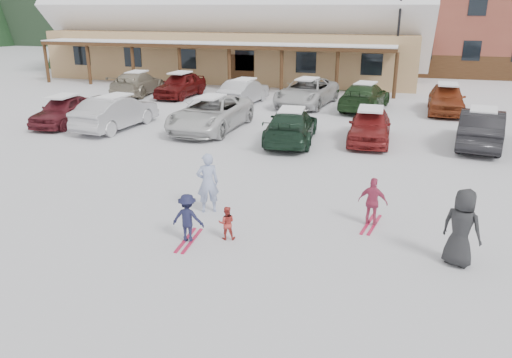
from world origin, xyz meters
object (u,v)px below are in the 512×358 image
(toddler_red, at_px, (227,223))
(parked_car_4, at_px, (370,125))
(parked_car_11, at_px, (365,96))
(lamp_post, at_px, (398,34))
(parked_car_0, at_px, (64,110))
(parked_car_2, at_px, (211,113))
(child_navy, at_px, (188,218))
(parked_car_12, at_px, (446,99))
(day_lodge, at_px, (236,26))
(parked_car_9, at_px, (244,92))
(adult_skier, at_px, (208,183))
(parked_car_3, at_px, (291,126))
(parked_car_10, at_px, (307,92))
(parked_car_8, at_px, (181,85))
(parked_car_7, at_px, (137,83))
(parked_car_1, at_px, (116,112))
(parked_car_5, at_px, (481,128))
(child_magenta, at_px, (373,202))
(bystander_dark, at_px, (462,228))

(toddler_red, distance_m, parked_car_4, 10.84)
(parked_car_11, bearing_deg, lamp_post, -92.79)
(lamp_post, relative_size, parked_car_0, 1.62)
(lamp_post, relative_size, parked_car_2, 1.20)
(child_navy, height_order, parked_car_12, parked_car_12)
(day_lodge, relative_size, parked_car_9, 6.69)
(adult_skier, distance_m, parked_car_11, 16.28)
(child_navy, bearing_deg, parked_car_3, -95.78)
(parked_car_10, xyz_separation_m, parked_car_12, (7.59, -0.04, 0.01))
(parked_car_0, distance_m, parked_car_10, 13.16)
(parked_car_3, xyz_separation_m, parked_car_9, (-4.48, 7.74, 0.02))
(parked_car_8, xyz_separation_m, parked_car_9, (4.55, -1.17, -0.05))
(parked_car_7, relative_size, parked_car_9, 1.17)
(parked_car_10, distance_m, parked_car_11, 3.32)
(adult_skier, distance_m, parked_car_9, 16.25)
(parked_car_1, relative_size, parked_car_5, 1.00)
(parked_car_1, xyz_separation_m, parked_car_10, (7.55, 8.10, -0.01))
(parked_car_9, bearing_deg, parked_car_11, -171.85)
(lamp_post, height_order, parked_car_12, lamp_post)
(child_magenta, relative_size, parked_car_4, 0.31)
(parked_car_12, bearing_deg, parked_car_7, -179.88)
(bystander_dark, relative_size, parked_car_4, 0.42)
(parked_car_4, height_order, parked_car_5, parked_car_5)
(bystander_dark, xyz_separation_m, parked_car_2, (-9.86, 10.50, -0.12))
(parked_car_2, bearing_deg, adult_skier, -66.54)
(parked_car_4, relative_size, parked_car_9, 0.97)
(lamp_post, xyz_separation_m, parked_car_3, (-3.87, -14.67, -3.07))
(parked_car_9, bearing_deg, parked_car_12, -171.03)
(child_navy, height_order, parked_car_10, parked_car_10)
(adult_skier, bearing_deg, parked_car_7, -84.91)
(parked_car_3, distance_m, parked_car_12, 10.62)
(child_navy, xyz_separation_m, parked_car_8, (-8.59, 18.85, 0.15))
(parked_car_5, bearing_deg, toddler_red, 65.52)
(adult_skier, relative_size, child_magenta, 1.30)
(child_magenta, distance_m, parked_car_3, 8.65)
(parked_car_3, bearing_deg, adult_skier, 80.77)
(bystander_dark, distance_m, parked_car_10, 18.84)
(adult_skier, bearing_deg, child_navy, 67.26)
(parked_car_8, bearing_deg, parked_car_0, -100.09)
(toddler_red, height_order, parked_car_2, parked_car_2)
(parked_car_3, bearing_deg, lamp_post, -109.45)
(child_magenta, height_order, parked_car_10, parked_car_10)
(parked_car_4, relative_size, parked_car_8, 0.94)
(bystander_dark, bearing_deg, parked_car_10, -40.18)
(parked_car_12, bearing_deg, parked_car_2, -144.50)
(adult_skier, height_order, parked_car_2, adult_skier)
(adult_skier, height_order, parked_car_0, adult_skier)
(parked_car_3, relative_size, parked_car_12, 1.05)
(adult_skier, relative_size, parked_car_2, 0.31)
(parked_car_5, bearing_deg, parked_car_10, -30.26)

